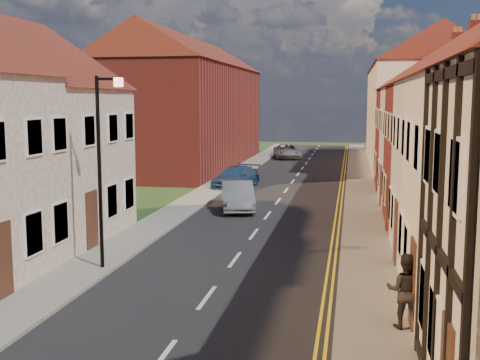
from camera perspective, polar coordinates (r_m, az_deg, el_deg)
road at (r=28.23m, az=2.62°, el=-3.39°), size 7.00×90.00×0.02m
pavement_left at (r=29.14m, az=-5.99°, el=-2.97°), size 1.80×90.00×0.12m
pavement_right at (r=27.97m, az=11.60°, el=-3.54°), size 1.80×90.00×0.12m
cottage_r_white_far at (r=32.23m, az=20.47°, el=5.51°), size 8.30×5.20×9.00m
cottage_r_cream_far at (r=37.56m, az=19.07°, el=5.80°), size 8.30×6.00×9.00m
cottage_l_pink at (r=25.02m, az=-21.11°, el=4.77°), size 8.30×6.30×8.80m
block_right_far at (r=52.74m, az=16.67°, el=7.19°), size 8.30×24.20×10.50m
block_left_far at (r=49.22m, az=-4.92°, el=7.47°), size 8.30×24.20×10.50m
lamppost at (r=19.13m, az=-12.97°, el=1.86°), size 0.88×0.15×6.00m
car_mid at (r=29.57m, az=-0.24°, el=-1.50°), size 2.48×4.53×1.41m
car_far at (r=37.16m, az=-0.40°, el=0.28°), size 2.76×4.76×1.30m
car_distant at (r=55.80m, az=4.47°, el=2.73°), size 3.15×5.14×1.33m
pedestrian_right at (r=14.64m, az=15.38°, el=-10.08°), size 0.95×0.78×1.78m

